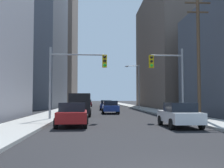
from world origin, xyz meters
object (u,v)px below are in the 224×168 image
(cargo_van_black, at_px, (80,103))
(sedan_navy, at_px, (106,105))
(traffic_signal_near_left, at_px, (75,70))
(traffic_signal_near_right, at_px, (168,72))
(sedan_red, at_px, (73,114))
(sedan_blue, at_px, (110,107))
(sedan_maroon, at_px, (88,103))
(sedan_white, at_px, (179,115))

(cargo_van_black, bearing_deg, sedan_navy, 77.23)
(cargo_van_black, height_order, sedan_navy, cargo_van_black)
(traffic_signal_near_left, bearing_deg, sedan_navy, 80.21)
(traffic_signal_near_right, bearing_deg, sedan_red, -147.27)
(sedan_blue, distance_m, traffic_signal_near_right, 11.03)
(sedan_maroon, distance_m, traffic_signal_near_left, 37.60)
(cargo_van_black, distance_m, sedan_red, 10.23)
(sedan_red, xyz_separation_m, traffic_signal_near_right, (7.59, 4.88, 3.23))
(sedan_red, relative_size, sedan_maroon, 1.01)
(sedan_white, distance_m, sedan_maroon, 43.81)
(sedan_maroon, bearing_deg, sedan_navy, -79.62)
(sedan_navy, distance_m, sedan_maroon, 18.21)
(sedan_maroon, bearing_deg, traffic_signal_near_left, -90.14)
(sedan_white, bearing_deg, cargo_van_black, 120.85)
(sedan_white, xyz_separation_m, sedan_maroon, (-6.73, 43.29, 0.00))
(sedan_navy, bearing_deg, traffic_signal_near_right, -77.33)
(sedan_blue, relative_size, sedan_maroon, 1.00)
(sedan_maroon, relative_size, traffic_signal_near_right, 0.70)
(sedan_maroon, xyz_separation_m, traffic_signal_near_right, (7.68, -37.46, 3.23))
(traffic_signal_near_left, bearing_deg, sedan_blue, 70.31)
(traffic_signal_near_left, bearing_deg, cargo_van_black, 88.38)
(traffic_signal_near_left, height_order, traffic_signal_near_right, same)
(sedan_white, xyz_separation_m, sedan_blue, (-3.38, 15.45, 0.00))
(sedan_red, distance_m, sedan_navy, 24.64)
(traffic_signal_near_right, bearing_deg, traffic_signal_near_left, 179.99)
(sedan_white, relative_size, traffic_signal_near_left, 0.70)
(sedan_blue, height_order, sedan_maroon, same)
(cargo_van_black, height_order, sedan_blue, cargo_van_black)
(sedan_white, distance_m, traffic_signal_near_left, 9.57)
(sedan_white, xyz_separation_m, traffic_signal_near_right, (0.95, 5.84, 3.23))
(cargo_van_black, height_order, traffic_signal_near_left, traffic_signal_near_left)
(traffic_signal_near_left, bearing_deg, sedan_red, -87.95)
(sedan_blue, distance_m, sedan_maroon, 28.04)
(cargo_van_black, xyz_separation_m, sedan_white, (6.67, -11.17, -0.52))
(sedan_white, bearing_deg, traffic_signal_near_left, 139.44)
(sedan_blue, bearing_deg, sedan_maroon, 96.86)
(sedan_blue, height_order, sedan_navy, same)
(sedan_navy, height_order, traffic_signal_near_left, traffic_signal_near_left)
(cargo_van_black, xyz_separation_m, sedan_red, (0.02, -10.21, -0.52))
(sedan_maroon, bearing_deg, traffic_signal_near_right, -78.42)
(sedan_blue, distance_m, traffic_signal_near_left, 10.73)
(sedan_blue, bearing_deg, cargo_van_black, -127.54)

